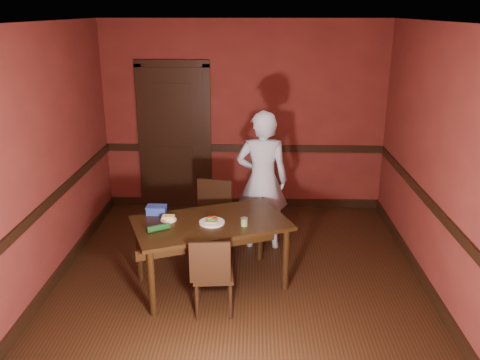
# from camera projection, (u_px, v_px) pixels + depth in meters

# --- Properties ---
(floor) EXTENTS (4.00, 4.50, 0.01)m
(floor) POSITION_uv_depth(u_px,v_px,m) (239.00, 282.00, 5.52)
(floor) COLOR black
(floor) RESTS_ON ground
(ceiling) EXTENTS (4.00, 4.50, 0.01)m
(ceiling) POSITION_uv_depth(u_px,v_px,m) (239.00, 22.00, 4.65)
(ceiling) COLOR silver
(ceiling) RESTS_ON ground
(wall_back) EXTENTS (4.00, 0.02, 2.70)m
(wall_back) POSITION_uv_depth(u_px,v_px,m) (244.00, 117.00, 7.22)
(wall_back) COLOR maroon
(wall_back) RESTS_ON ground
(wall_front) EXTENTS (4.00, 0.02, 2.70)m
(wall_front) POSITION_uv_depth(u_px,v_px,m) (226.00, 274.00, 2.96)
(wall_front) COLOR maroon
(wall_front) RESTS_ON ground
(wall_left) EXTENTS (0.02, 4.50, 2.70)m
(wall_left) POSITION_uv_depth(u_px,v_px,m) (42.00, 161.00, 5.14)
(wall_left) COLOR maroon
(wall_left) RESTS_ON ground
(wall_right) EXTENTS (0.02, 4.50, 2.70)m
(wall_right) POSITION_uv_depth(u_px,v_px,m) (440.00, 165.00, 5.03)
(wall_right) COLOR maroon
(wall_right) RESTS_ON ground
(dado_back) EXTENTS (4.00, 0.03, 0.10)m
(dado_back) POSITION_uv_depth(u_px,v_px,m) (244.00, 148.00, 7.35)
(dado_back) COLOR black
(dado_back) RESTS_ON ground
(dado_left) EXTENTS (0.03, 4.50, 0.10)m
(dado_left) POSITION_uv_depth(u_px,v_px,m) (49.00, 202.00, 5.29)
(dado_left) COLOR black
(dado_left) RESTS_ON ground
(dado_right) EXTENTS (0.03, 4.50, 0.10)m
(dado_right) POSITION_uv_depth(u_px,v_px,m) (433.00, 207.00, 5.17)
(dado_right) COLOR black
(dado_right) RESTS_ON ground
(baseboard_back) EXTENTS (4.00, 0.03, 0.12)m
(baseboard_back) POSITION_uv_depth(u_px,v_px,m) (244.00, 202.00, 7.62)
(baseboard_back) COLOR black
(baseboard_back) RESTS_ON ground
(baseboard_left) EXTENTS (0.03, 4.50, 0.12)m
(baseboard_left) POSITION_uv_depth(u_px,v_px,m) (58.00, 274.00, 5.56)
(baseboard_left) COLOR black
(baseboard_left) RESTS_ON ground
(baseboard_right) EXTENTS (0.03, 4.50, 0.12)m
(baseboard_right) POSITION_uv_depth(u_px,v_px,m) (424.00, 280.00, 5.44)
(baseboard_right) COLOR black
(baseboard_right) RESTS_ON ground
(door) EXTENTS (1.05, 0.07, 2.20)m
(door) POSITION_uv_depth(u_px,v_px,m) (175.00, 135.00, 7.30)
(door) COLOR black
(door) RESTS_ON ground
(dining_table) EXTENTS (1.77, 1.39, 0.73)m
(dining_table) POSITION_uv_depth(u_px,v_px,m) (211.00, 253.00, 5.36)
(dining_table) COLOR black
(dining_table) RESTS_ON floor
(chair_far) EXTENTS (0.49, 0.49, 0.90)m
(chair_far) POSITION_uv_depth(u_px,v_px,m) (217.00, 221.00, 5.96)
(chair_far) COLOR black
(chair_far) RESTS_ON floor
(chair_near) EXTENTS (0.41, 0.41, 0.81)m
(chair_near) POSITION_uv_depth(u_px,v_px,m) (213.00, 273.00, 4.88)
(chair_near) COLOR black
(chair_near) RESTS_ON floor
(person) EXTENTS (0.63, 0.42, 1.71)m
(person) POSITION_uv_depth(u_px,v_px,m) (262.00, 181.00, 6.10)
(person) COLOR silver
(person) RESTS_ON floor
(sandwich_plate) EXTENTS (0.26, 0.26, 0.07)m
(sandwich_plate) POSITION_uv_depth(u_px,v_px,m) (212.00, 221.00, 5.19)
(sandwich_plate) COLOR white
(sandwich_plate) RESTS_ON dining_table
(sauce_jar) EXTENTS (0.07, 0.07, 0.09)m
(sauce_jar) POSITION_uv_depth(u_px,v_px,m) (244.00, 222.00, 5.12)
(sauce_jar) COLOR #589145
(sauce_jar) RESTS_ON dining_table
(cheese_saucer) EXTENTS (0.17, 0.17, 0.05)m
(cheese_saucer) POSITION_uv_depth(u_px,v_px,m) (168.00, 218.00, 5.26)
(cheese_saucer) COLOR white
(cheese_saucer) RESTS_ON dining_table
(food_tub) EXTENTS (0.21, 0.15, 0.09)m
(food_tub) POSITION_uv_depth(u_px,v_px,m) (156.00, 210.00, 5.42)
(food_tub) COLOR #2E4AB3
(food_tub) RESTS_ON dining_table
(wrapped_veg) EXTENTS (0.23, 0.17, 0.06)m
(wrapped_veg) POSITION_uv_depth(u_px,v_px,m) (158.00, 228.00, 5.01)
(wrapped_veg) COLOR #133F17
(wrapped_veg) RESTS_ON dining_table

